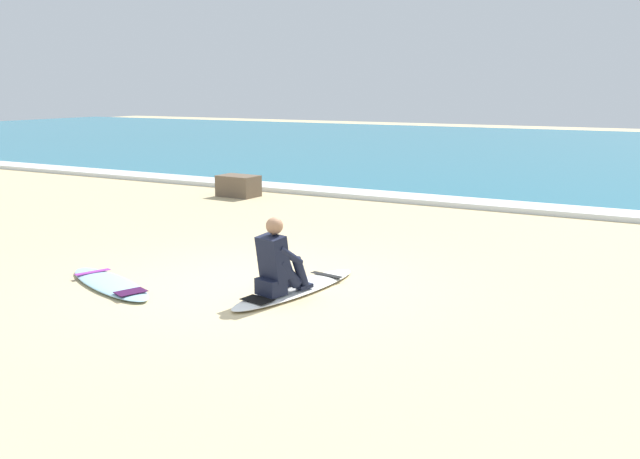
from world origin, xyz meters
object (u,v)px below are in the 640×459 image
object	(u,v)px
surfboard_main	(296,288)
shoreline_rock	(238,186)
surfboard_spare_near	(110,283)
surfer_seated	(278,264)

from	to	relation	value
surfboard_main	shoreline_rock	world-z (taller)	shoreline_rock
surfboard_spare_near	shoreline_rock	distance (m)	7.52
surfer_seated	surfboard_spare_near	xyz separation A→B (m)	(-2.21, -0.62, -0.40)
surfer_seated	shoreline_rock	bearing A→B (deg)	128.80
surfboard_main	surfer_seated	xyz separation A→B (m)	(-0.04, -0.36, 0.40)
surfboard_spare_near	shoreline_rock	xyz separation A→B (m)	(-2.88, 6.95, 0.21)
surfboard_spare_near	surfboard_main	bearing A→B (deg)	23.43
shoreline_rock	surfboard_spare_near	bearing A→B (deg)	-67.47
surfboard_main	shoreline_rock	size ratio (longest dim) A/B	2.50
surfer_seated	surfboard_main	bearing A→B (deg)	83.21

